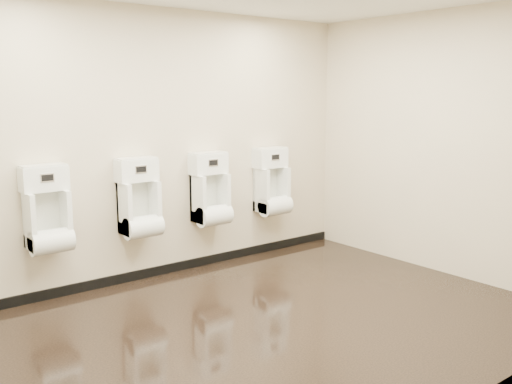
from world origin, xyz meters
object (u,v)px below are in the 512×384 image
urinal_0 (48,216)px  urinal_2 (211,195)px  urinal_1 (140,204)px  urinal_3 (272,187)px

urinal_0 → urinal_2: same height
urinal_0 → urinal_1: same height
urinal_1 → urinal_2: same height
urinal_1 → urinal_2: size_ratio=1.00×
urinal_1 → urinal_3: bearing=0.0°
urinal_0 → urinal_1: size_ratio=1.00×
urinal_0 → urinal_2: size_ratio=1.00×
urinal_2 → urinal_3: size_ratio=1.00×
urinal_0 → urinal_3: 2.66m
urinal_2 → urinal_1: bearing=180.0°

